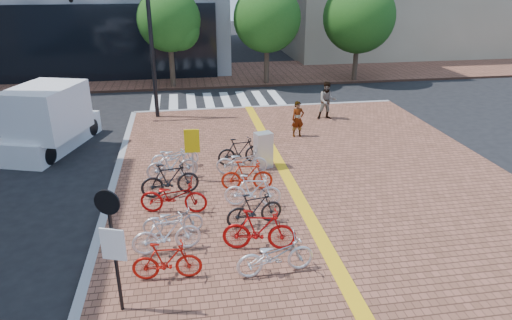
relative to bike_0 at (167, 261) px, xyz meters
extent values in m
plane|color=black|center=(2.07, 2.36, -0.64)|extent=(120.00, 120.00, 0.00)
cube|color=gray|center=(5.07, 14.36, -0.56)|extent=(14.00, 0.25, 0.15)
cube|color=brown|center=(2.07, 23.36, -0.56)|extent=(70.00, 8.00, 0.15)
cube|color=silver|center=(-0.93, 16.36, -0.63)|extent=(0.50, 4.00, 0.01)
cube|color=silver|center=(0.07, 16.36, -0.63)|extent=(0.50, 4.00, 0.01)
cube|color=silver|center=(1.07, 16.36, -0.63)|extent=(0.50, 4.00, 0.01)
cube|color=silver|center=(2.07, 16.36, -0.63)|extent=(0.50, 4.00, 0.01)
cube|color=silver|center=(3.07, 16.36, -0.63)|extent=(0.50, 4.00, 0.01)
cube|color=silver|center=(4.07, 16.36, -0.63)|extent=(0.50, 4.00, 0.01)
cube|color=silver|center=(5.07, 16.36, -0.63)|extent=(0.50, 4.00, 0.01)
cube|color=silver|center=(6.07, 16.36, -0.63)|extent=(0.50, 4.00, 0.01)
cylinder|color=#38281E|center=(0.07, 19.86, 0.81)|extent=(0.32, 0.32, 2.60)
sphere|color=#194714|center=(0.07, 19.86, 3.56)|extent=(3.80, 3.80, 3.80)
sphere|color=#194714|center=(0.67, 19.56, 2.96)|extent=(2.40, 2.40, 2.40)
cylinder|color=#38281E|center=(6.07, 19.86, 0.81)|extent=(0.32, 0.32, 2.60)
sphere|color=#194714|center=(6.07, 19.86, 3.56)|extent=(4.20, 4.20, 4.20)
sphere|color=#194714|center=(6.67, 19.56, 2.96)|extent=(2.40, 2.40, 2.40)
cylinder|color=#38281E|center=(12.07, 19.86, 0.81)|extent=(0.32, 0.32, 2.60)
sphere|color=#194714|center=(12.07, 19.86, 3.56)|extent=(4.60, 4.60, 4.60)
sphere|color=#194714|center=(12.67, 19.56, 2.96)|extent=(2.40, 2.40, 2.40)
imported|color=#B8150D|center=(0.00, 0.00, 0.00)|extent=(1.65, 0.56, 0.98)
imported|color=silver|center=(-0.02, 1.14, 0.04)|extent=(1.81, 0.73, 1.06)
imported|color=#B5B4B9|center=(0.12, 2.01, -0.06)|extent=(1.66, 0.65, 0.86)
imported|color=#AB0E0C|center=(0.14, 3.25, 0.04)|extent=(2.10, 1.06, 1.05)
imported|color=black|center=(0.03, 4.40, 0.07)|extent=(1.93, 0.85, 1.12)
imported|color=#BBBBC0|center=(0.10, 5.66, 0.05)|extent=(1.84, 0.76, 1.08)
imported|color=white|center=(0.18, 6.65, -0.03)|extent=(1.82, 0.88, 0.92)
imported|color=silver|center=(2.53, -0.19, 0.01)|extent=(1.96, 0.86, 1.00)
imported|color=#AB0C0C|center=(2.33, 0.87, 0.09)|extent=(1.98, 0.90, 1.15)
imported|color=black|center=(2.41, 2.12, 0.01)|extent=(1.73, 0.80, 1.01)
imported|color=white|center=(2.53, 3.24, 0.04)|extent=(1.81, 0.82, 1.05)
imported|color=#B4210C|center=(2.52, 4.41, 0.02)|extent=(1.75, 0.68, 1.02)
imported|color=silver|center=(2.53, 5.73, -0.01)|extent=(1.87, 0.81, 0.96)
imported|color=black|center=(2.59, 6.62, 0.03)|extent=(1.78, 0.77, 1.04)
imported|color=gray|center=(5.48, 9.33, 0.30)|extent=(0.62, 0.46, 1.57)
imported|color=#515667|center=(7.52, 11.61, 0.43)|extent=(0.96, 0.78, 1.84)
cube|color=silver|center=(3.39, 6.20, 0.18)|extent=(0.70, 0.58, 1.34)
cylinder|color=#B7B7BC|center=(0.81, 5.40, 0.43)|extent=(0.08, 0.08, 1.83)
cube|color=yellow|center=(0.81, 5.35, 0.99)|extent=(0.51, 0.09, 0.81)
cylinder|color=black|center=(-0.96, -0.92, 0.93)|extent=(0.10, 0.10, 2.84)
cylinder|color=black|center=(-0.96, -0.97, 2.12)|extent=(0.51, 0.22, 0.53)
cube|color=silver|center=(-0.96, -0.97, 1.17)|extent=(0.50, 0.21, 0.71)
cylinder|color=black|center=(-0.70, 13.34, 2.84)|extent=(0.20, 0.20, 6.67)
cube|color=white|center=(-4.94, 10.03, -0.16)|extent=(3.44, 5.22, 0.97)
cube|color=white|center=(-4.50, 11.36, 1.02)|extent=(2.57, 2.57, 1.39)
cube|color=white|center=(-5.20, 9.21, 1.19)|extent=(2.97, 3.52, 1.93)
cylinder|color=black|center=(-5.27, 11.95, -0.26)|extent=(0.46, 0.79, 0.75)
cylinder|color=black|center=(-6.34, 8.68, -0.26)|extent=(0.46, 0.79, 0.75)
cylinder|color=black|center=(-3.54, 11.38, -0.26)|extent=(0.46, 0.79, 0.75)
cylinder|color=black|center=(-4.60, 8.12, -0.26)|extent=(0.46, 0.79, 0.75)
camera|label=1|loc=(0.60, -9.10, 6.20)|focal=32.00mm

